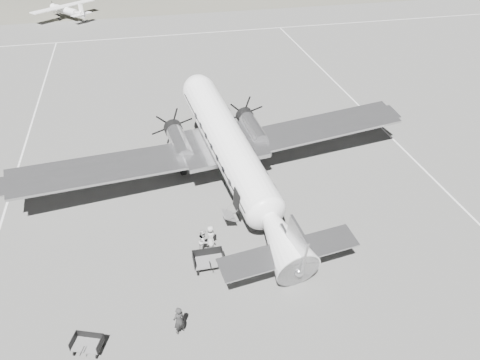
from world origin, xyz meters
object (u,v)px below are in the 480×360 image
Objects in this scene: light_plane_left at (66,12)px; ramp_agent at (204,241)px; ground_crew at (179,320)px; baggage_cart_near at (209,261)px; baggage_cart_far at (87,345)px; passenger at (211,236)px; dc3_airliner at (233,156)px.

ramp_agent is at bearing -116.61° from light_plane_left.
ramp_agent is (2.08, 5.51, -0.07)m from ground_crew.
light_plane_left is 5.58× the size of baggage_cart_near.
baggage_cart_far is (-6.49, -4.14, -0.10)m from baggage_cart_near.
ground_crew is 1.17× the size of passenger.
ground_crew is at bearing 22.08° from baggage_cart_far.
light_plane_left reaches higher than baggage_cart_near.
baggage_cart_near is at bearing -121.13° from dc3_airliner.
ramp_agent is (-3.05, -5.71, -2.01)m from dc3_airliner.
light_plane_left is 60.07m from ground_crew.
dc3_airliner reaches higher than light_plane_left.
dc3_airliner is 6.78m from ramp_agent.
dc3_airliner is 16.07× the size of baggage_cart_near.
dc3_airliner is 8.10m from baggage_cart_near.
baggage_cart_near is at bearing -146.68° from ground_crew.
dc3_airliner reaches higher than baggage_cart_far.
light_plane_left is at bearing 116.01° from baggage_cart_far.
ground_crew is at bearing -117.49° from baggage_cart_near.
baggage_cart_far is at bearing -123.84° from light_plane_left.
dc3_airliner is 20.04× the size of passenger.
baggage_cart_far is (-9.50, -11.31, -2.39)m from dc3_airliner.
baggage_cart_far is 8.55m from ramp_agent.
light_plane_left is at bearing -109.72° from ground_crew.
baggage_cart_near is at bearing 152.21° from passenger.
dc3_airliner is at bearing -111.83° from light_plane_left.
light_plane_left is 55.05m from ramp_agent.
ground_crew is 5.89m from ramp_agent.
ramp_agent is at bearing 113.07° from passenger.
baggage_cart_far is at bearing 116.44° from passenger.
dc3_airliner is 18.66× the size of ramp_agent.
ramp_agent is 1.07× the size of passenger.
ramp_agent is at bearing -139.70° from ground_crew.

